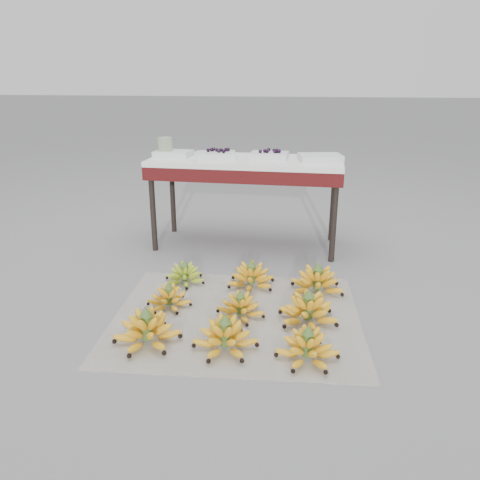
% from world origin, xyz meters
% --- Properties ---
extents(ground, '(60.00, 60.00, 0.00)m').
position_xyz_m(ground, '(0.00, 0.00, 0.00)').
color(ground, slate).
rests_on(ground, ground).
extents(newspaper_mat, '(1.34, 1.16, 0.01)m').
position_xyz_m(newspaper_mat, '(0.10, -0.06, 0.00)').
color(newspaper_mat, white).
rests_on(newspaper_mat, ground).
extents(bunch_front_left, '(0.31, 0.31, 0.19)m').
position_xyz_m(bunch_front_left, '(-0.26, -0.38, 0.07)').
color(bunch_front_left, yellow).
rests_on(bunch_front_left, newspaper_mat).
extents(bunch_front_center, '(0.33, 0.33, 0.18)m').
position_xyz_m(bunch_front_center, '(0.10, -0.37, 0.07)').
color(bunch_front_center, yellow).
rests_on(bunch_front_center, newspaper_mat).
extents(bunch_front_right, '(0.33, 0.33, 0.17)m').
position_xyz_m(bunch_front_right, '(0.47, -0.39, 0.06)').
color(bunch_front_right, yellow).
rests_on(bunch_front_right, newspaper_mat).
extents(bunch_mid_left, '(0.26, 0.26, 0.14)m').
position_xyz_m(bunch_mid_left, '(-0.28, -0.02, 0.05)').
color(bunch_mid_left, yellow).
rests_on(bunch_mid_left, newspaper_mat).
extents(bunch_mid_center, '(0.28, 0.28, 0.15)m').
position_xyz_m(bunch_mid_center, '(0.12, -0.06, 0.06)').
color(bunch_mid_center, yellow).
rests_on(bunch_mid_center, newspaper_mat).
extents(bunch_mid_right, '(0.37, 0.37, 0.18)m').
position_xyz_m(bunch_mid_right, '(0.46, -0.06, 0.07)').
color(bunch_mid_right, yellow).
rests_on(bunch_mid_right, newspaper_mat).
extents(bunch_back_left, '(0.31, 0.31, 0.15)m').
position_xyz_m(bunch_back_left, '(-0.28, 0.29, 0.06)').
color(bunch_back_left, '#7CA824').
rests_on(bunch_back_left, newspaper_mat).
extents(bunch_back_center, '(0.35, 0.35, 0.17)m').
position_xyz_m(bunch_back_center, '(0.12, 0.31, 0.06)').
color(bunch_back_center, yellow).
rests_on(bunch_back_center, newspaper_mat).
extents(bunch_back_right, '(0.39, 0.39, 0.19)m').
position_xyz_m(bunch_back_right, '(0.50, 0.30, 0.07)').
color(bunch_back_right, yellow).
rests_on(bunch_back_right, newspaper_mat).
extents(vendor_table, '(1.33, 0.53, 0.64)m').
position_xyz_m(vendor_table, '(-0.04, 1.04, 0.56)').
color(vendor_table, black).
rests_on(vendor_table, ground).
extents(tray_far_left, '(0.26, 0.20, 0.04)m').
position_xyz_m(tray_far_left, '(-0.56, 1.04, 0.66)').
color(tray_far_left, silver).
rests_on(tray_far_left, vendor_table).
extents(tray_left, '(0.30, 0.25, 0.07)m').
position_xyz_m(tray_left, '(-0.24, 1.01, 0.66)').
color(tray_left, silver).
rests_on(tray_left, vendor_table).
extents(tray_right, '(0.26, 0.19, 0.07)m').
position_xyz_m(tray_right, '(0.12, 1.08, 0.66)').
color(tray_right, silver).
rests_on(tray_right, vendor_table).
extents(tray_far_right, '(0.32, 0.26, 0.04)m').
position_xyz_m(tray_far_right, '(0.47, 1.02, 0.66)').
color(tray_far_right, silver).
rests_on(tray_far_right, vendor_table).
extents(glass_jar, '(0.12, 0.12, 0.13)m').
position_xyz_m(glass_jar, '(-0.62, 1.04, 0.70)').
color(glass_jar, beige).
rests_on(glass_jar, vendor_table).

